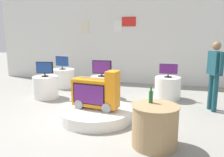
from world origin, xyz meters
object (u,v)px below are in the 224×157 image
object	(u,v)px
display_pedestal_center_rear	(168,88)
shopper_browsing_near_truck	(215,71)
bottle_on_side_table	(151,97)
novelty_firetruck_tv	(96,93)
tv_on_right_rear	(62,62)
tv_on_far_right	(102,68)
tv_on_center_rear	(168,70)
display_pedestal_left_rear	(46,87)
tv_on_left_rear	(45,68)
display_pedestal_far_right	(102,87)
main_display_pedestal	(96,114)
display_pedestal_right_rear	(63,78)
side_table_round	(155,125)

from	to	relation	value
display_pedestal_center_rear	shopper_browsing_near_truck	distance (m)	1.49
display_pedestal_center_rear	bottle_on_side_table	bearing A→B (deg)	-94.17
novelty_firetruck_tv	tv_on_right_rear	size ratio (longest dim) A/B	1.81
tv_on_right_rear	tv_on_far_right	distance (m)	1.97
tv_on_center_rear	shopper_browsing_near_truck	xyz separation A→B (m)	(1.08, -0.77, 0.13)
display_pedestal_left_rear	shopper_browsing_near_truck	world-z (taller)	shopper_browsing_near_truck
novelty_firetruck_tv	display_pedestal_left_rear	bearing A→B (deg)	147.51
display_pedestal_left_rear	tv_on_left_rear	size ratio (longest dim) A/B	1.48
tv_on_right_rear	shopper_browsing_near_truck	xyz separation A→B (m)	(4.66, -1.35, 0.09)
display_pedestal_far_right	bottle_on_side_table	distance (m)	3.03
tv_on_far_right	display_pedestal_far_right	bearing A→B (deg)	87.68
novelty_firetruck_tv	display_pedestal_far_right	world-z (taller)	novelty_firetruck_tv
main_display_pedestal	display_pedestal_right_rear	distance (m)	3.38
tv_on_center_rear	tv_on_right_rear	bearing A→B (deg)	170.76
shopper_browsing_near_truck	main_display_pedestal	bearing A→B (deg)	-153.52
main_display_pedestal	shopper_browsing_near_truck	distance (m)	2.97
tv_on_right_rear	display_pedestal_far_right	xyz separation A→B (m)	(1.73, -0.94, -0.57)
main_display_pedestal	tv_on_far_right	xyz separation A→B (m)	(-0.38, 1.68, 0.76)
novelty_firetruck_tv	shopper_browsing_near_truck	size ratio (longest dim) A/B	0.63
novelty_firetruck_tv	tv_on_left_rear	size ratio (longest dim) A/B	2.15
display_pedestal_left_rear	tv_on_center_rear	world-z (taller)	tv_on_center_rear
side_table_round	display_pedestal_center_rear	bearing A→B (deg)	87.74
main_display_pedestal	tv_on_right_rear	size ratio (longest dim) A/B	2.78
main_display_pedestal	side_table_round	size ratio (longest dim) A/B	2.07
display_pedestal_center_rear	tv_on_center_rear	bearing A→B (deg)	-91.96
display_pedestal_left_rear	tv_on_right_rear	size ratio (longest dim) A/B	1.24
main_display_pedestal	novelty_firetruck_tv	world-z (taller)	novelty_firetruck_tv
novelty_firetruck_tv	side_table_round	size ratio (longest dim) A/B	1.35
main_display_pedestal	tv_on_right_rear	xyz separation A→B (m)	(-2.11, 2.62, 0.77)
display_pedestal_far_right	tv_on_far_right	size ratio (longest dim) A/B	1.17
tv_on_left_rear	display_pedestal_far_right	size ratio (longest dim) A/B	0.74
novelty_firetruck_tv	side_table_round	distance (m)	1.63
main_display_pedestal	tv_on_left_rear	size ratio (longest dim) A/B	3.31
shopper_browsing_near_truck	tv_on_left_rear	bearing A→B (deg)	-179.79
display_pedestal_left_rear	tv_on_far_right	size ratio (longest dim) A/B	1.29
display_pedestal_left_rear	tv_on_center_rear	bearing A→B (deg)	12.87
tv_on_right_rear	side_table_round	distance (m)	4.99
tv_on_far_right	shopper_browsing_near_truck	xyz separation A→B (m)	(2.93, -0.41, 0.11)
display_pedestal_far_right	bottle_on_side_table	size ratio (longest dim) A/B	2.48
main_display_pedestal	display_pedestal_left_rear	bearing A→B (deg)	147.45
novelty_firetruck_tv	tv_on_far_right	xyz separation A→B (m)	(-0.40, 1.69, 0.29)
novelty_firetruck_tv	tv_on_left_rear	distance (m)	2.37
main_display_pedestal	side_table_round	xyz separation A→B (m)	(1.35, -0.94, 0.24)
tv_on_right_rear	display_pedestal_far_right	size ratio (longest dim) A/B	0.88
novelty_firetruck_tv	tv_on_right_rear	xyz separation A→B (m)	(-2.13, 2.63, 0.31)
tv_on_center_rear	shopper_browsing_near_truck	world-z (taller)	shopper_browsing_near_truck
display_pedestal_right_rear	tv_on_right_rear	xyz separation A→B (m)	(0.00, -0.00, 0.57)
tv_on_center_rear	tv_on_right_rear	distance (m)	3.62
tv_on_center_rear	bottle_on_side_table	xyz separation A→B (m)	(-0.21, -2.85, -0.03)
novelty_firetruck_tv	tv_on_far_right	bearing A→B (deg)	103.40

